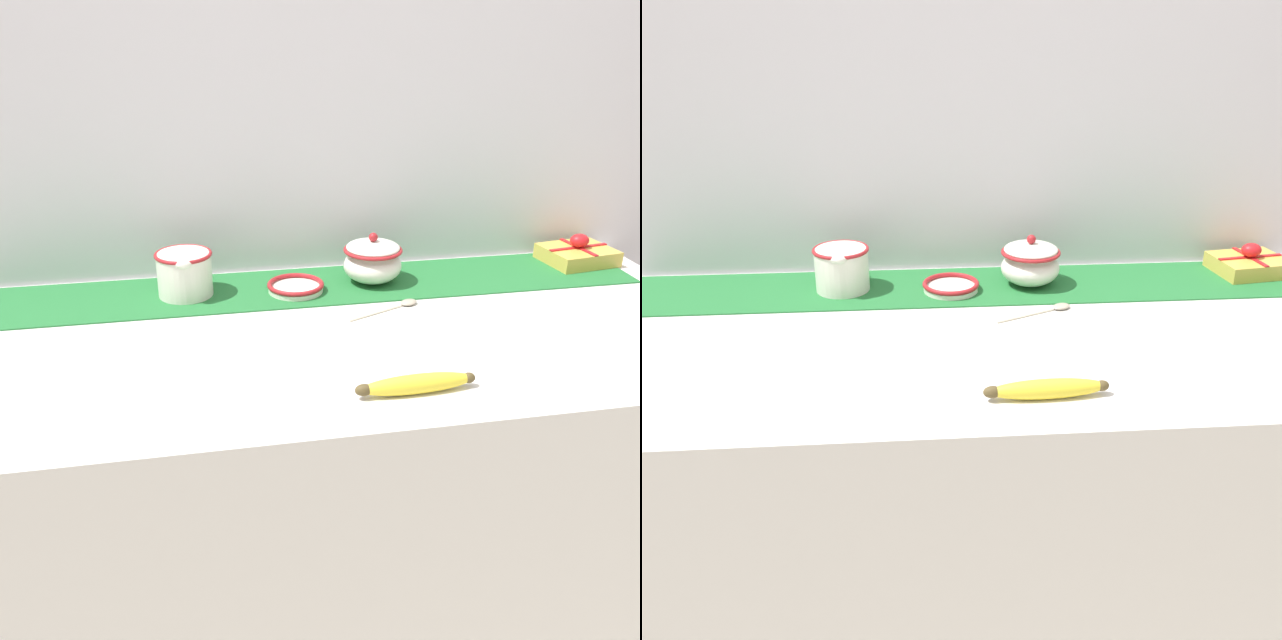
{
  "view_description": "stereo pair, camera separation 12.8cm",
  "coord_description": "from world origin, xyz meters",
  "views": [
    {
      "loc": [
        -0.25,
        -1.2,
        1.46
      ],
      "look_at": [
        -0.03,
        -0.05,
        0.93
      ],
      "focal_mm": 40.0,
      "sensor_mm": 36.0,
      "label": 1
    },
    {
      "loc": [
        -0.12,
        -1.21,
        1.46
      ],
      "look_at": [
        -0.03,
        -0.05,
        0.93
      ],
      "focal_mm": 40.0,
      "sensor_mm": 36.0,
      "label": 2
    }
  ],
  "objects": [
    {
      "name": "countertop",
      "position": [
        0.0,
        0.0,
        0.44
      ],
      "size": [
        1.58,
        0.71,
        0.88
      ],
      "primitive_type": "cube",
      "color": "silver",
      "rests_on": "ground_plane"
    },
    {
      "name": "back_wall",
      "position": [
        0.0,
        0.37,
        1.2
      ],
      "size": [
        2.38,
        0.04,
        2.4
      ],
      "primitive_type": "cube",
      "color": "silver",
      "rests_on": "ground_plane"
    },
    {
      "name": "table_runner",
      "position": [
        0.0,
        0.23,
        0.88
      ],
      "size": [
        1.45,
        0.23,
        0.0
      ],
      "primitive_type": "cube",
      "color": "#236B33",
      "rests_on": "countertop"
    },
    {
      "name": "cream_pitcher",
      "position": [
        -0.27,
        0.23,
        0.94
      ],
      "size": [
        0.12,
        0.14,
        0.1
      ],
      "color": "white",
      "rests_on": "countertop"
    },
    {
      "name": "sugar_bowl",
      "position": [
        0.14,
        0.23,
        0.93
      ],
      "size": [
        0.13,
        0.13,
        0.11
      ],
      "color": "white",
      "rests_on": "countertop"
    },
    {
      "name": "small_dish",
      "position": [
        -0.04,
        0.21,
        0.9
      ],
      "size": [
        0.12,
        0.12,
        0.02
      ],
      "color": "white",
      "rests_on": "countertop"
    },
    {
      "name": "banana",
      "position": [
        0.09,
        -0.25,
        0.9
      ],
      "size": [
        0.2,
        0.04,
        0.03
      ],
      "rotation": [
        0.0,
        0.0,
        0.04
      ],
      "color": "yellow",
      "rests_on": "countertop"
    },
    {
      "name": "spoon",
      "position": [
        0.17,
        0.09,
        0.89
      ],
      "size": [
        0.16,
        0.08,
        0.01
      ],
      "rotation": [
        0.0,
        0.0,
        0.42
      ],
      "color": "#A89E89",
      "rests_on": "countertop"
    },
    {
      "name": "gift_box",
      "position": [
        0.65,
        0.27,
        0.91
      ],
      "size": [
        0.17,
        0.15,
        0.07
      ],
      "rotation": [
        0.0,
        0.0,
        0.14
      ],
      "color": "gold",
      "rests_on": "countertop"
    }
  ]
}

